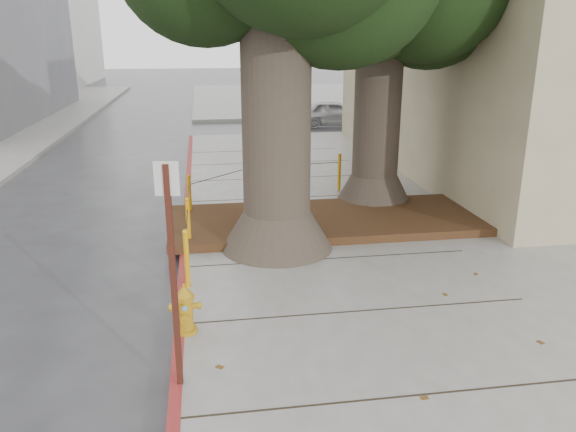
% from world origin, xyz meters
% --- Properties ---
extents(ground, '(140.00, 140.00, 0.00)m').
position_xyz_m(ground, '(0.00, 0.00, 0.00)').
color(ground, '#28282B').
rests_on(ground, ground).
extents(sidewalk_far, '(16.00, 20.00, 0.15)m').
position_xyz_m(sidewalk_far, '(6.00, 30.00, 0.07)').
color(sidewalk_far, slate).
rests_on(sidewalk_far, ground).
extents(curb_red, '(0.14, 26.00, 0.16)m').
position_xyz_m(curb_red, '(-2.00, 2.50, 0.07)').
color(curb_red, maroon).
rests_on(curb_red, ground).
extents(planter_bed, '(6.40, 2.60, 0.16)m').
position_xyz_m(planter_bed, '(0.90, 3.90, 0.23)').
color(planter_bed, black).
rests_on(planter_bed, sidewalk_main).
extents(building_side_white, '(10.00, 10.00, 9.00)m').
position_xyz_m(building_side_white, '(16.00, 26.00, 4.50)').
color(building_side_white, silver).
rests_on(building_side_white, ground).
extents(building_side_grey, '(12.00, 14.00, 12.00)m').
position_xyz_m(building_side_grey, '(22.00, 32.00, 6.00)').
color(building_side_grey, slate).
rests_on(building_side_grey, ground).
extents(bollard_ring, '(3.79, 5.39, 0.95)m').
position_xyz_m(bollard_ring, '(-0.87, 4.38, 0.66)').
color(bollard_ring, orange).
rests_on(bollard_ring, sidewalk_main).
extents(fire_hydrant, '(0.36, 0.31, 0.68)m').
position_xyz_m(fire_hydrant, '(-1.90, -0.23, 0.48)').
color(fire_hydrant, '#C08813').
rests_on(fire_hydrant, sidewalk_main).
extents(signpost, '(0.25, 0.07, 2.54)m').
position_xyz_m(signpost, '(-1.95, -1.38, 1.58)').
color(signpost, '#471911').
rests_on(signpost, sidewalk_main).
extents(car_silver, '(3.64, 1.71, 1.20)m').
position_xyz_m(car_silver, '(4.33, 17.85, 0.60)').
color(car_silver, '#B6B6BB').
rests_on(car_silver, ground).
extents(car_red, '(4.02, 1.50, 1.31)m').
position_xyz_m(car_red, '(8.38, 17.11, 0.66)').
color(car_red, maroon).
rests_on(car_red, ground).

